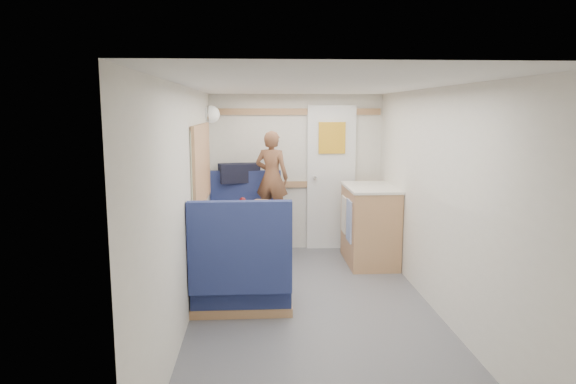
{
  "coord_description": "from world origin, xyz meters",
  "views": [
    {
      "loc": [
        -0.49,
        -4.31,
        1.8
      ],
      "look_at": [
        -0.19,
        0.9,
        0.97
      ],
      "focal_mm": 32.0,
      "sensor_mm": 36.0,
      "label": 1
    }
  ],
  "objects": [
    {
      "name": "oak_trim_high",
      "position": [
        0.0,
        2.23,
        1.78
      ],
      "size": [
        2.15,
        0.02,
        0.08
      ],
      "primitive_type": "cube",
      "color": "#AC774D",
      "rests_on": "wall_back"
    },
    {
      "name": "rear_door",
      "position": [
        0.45,
        2.22,
        0.97
      ],
      "size": [
        0.62,
        0.12,
        1.86
      ],
      "color": "white",
      "rests_on": "wall_back"
    },
    {
      "name": "cheese_block",
      "position": [
        -0.55,
        0.9,
        0.75
      ],
      "size": [
        0.09,
        0.06,
        0.03
      ],
      "primitive_type": "cube",
      "rotation": [
        0.0,
        0.0,
        -0.01
      ],
      "color": "#E2D682",
      "rests_on": "tray"
    },
    {
      "name": "orange_fruit",
      "position": [
        -0.47,
        0.93,
        0.77
      ],
      "size": [
        0.07,
        0.07,
        0.07
      ],
      "primitive_type": "sphere",
      "color": "#F15A0A",
      "rests_on": "tray"
    },
    {
      "name": "person",
      "position": [
        -0.33,
        1.77,
        1.01
      ],
      "size": [
        0.47,
        0.39,
        1.11
      ],
      "primitive_type": "imported",
      "rotation": [
        0.0,
        0.0,
        2.78
      ],
      "color": "brown",
      "rests_on": "bench_far"
    },
    {
      "name": "beer_glass",
      "position": [
        -0.43,
        1.13,
        0.77
      ],
      "size": [
        0.06,
        0.06,
        0.09
      ],
      "primitive_type": "cylinder",
      "color": "#964415",
      "rests_on": "dinette_table"
    },
    {
      "name": "salt_grinder",
      "position": [
        -0.66,
        0.96,
        0.77
      ],
      "size": [
        0.04,
        0.04,
        0.1
      ],
      "primitive_type": "cylinder",
      "color": "white",
      "rests_on": "dinette_table"
    },
    {
      "name": "tumbler_right",
      "position": [
        -0.53,
        0.97,
        0.78
      ],
      "size": [
        0.07,
        0.07,
        0.12
      ],
      "primitive_type": "cylinder",
      "color": "white",
      "rests_on": "dinette_table"
    },
    {
      "name": "tray",
      "position": [
        -0.5,
        0.7,
        0.73
      ],
      "size": [
        0.34,
        0.38,
        0.02
      ],
      "primitive_type": "cube",
      "rotation": [
        0.0,
        0.0,
        -0.42
      ],
      "color": "white",
      "rests_on": "dinette_table"
    },
    {
      "name": "floor",
      "position": [
        0.0,
        0.0,
        0.0
      ],
      "size": [
        4.5,
        4.5,
        0.0
      ],
      "primitive_type": "plane",
      "color": "#515156",
      "rests_on": "ground"
    },
    {
      "name": "dinette_table",
      "position": [
        -0.65,
        1.0,
        0.57
      ],
      "size": [
        0.62,
        0.92,
        0.72
      ],
      "color": "white",
      "rests_on": "floor"
    },
    {
      "name": "bread_loaf",
      "position": [
        -0.49,
        1.17,
        0.77
      ],
      "size": [
        0.21,
        0.28,
        0.11
      ],
      "primitive_type": "cube",
      "rotation": [
        0.0,
        0.0,
        -0.34
      ],
      "color": "brown",
      "rests_on": "dinette_table"
    },
    {
      "name": "galley_counter",
      "position": [
        0.82,
        1.55,
        0.47
      ],
      "size": [
        0.57,
        0.92,
        0.92
      ],
      "color": "#AC774D",
      "rests_on": "floor"
    },
    {
      "name": "oak_trim_low",
      "position": [
        0.0,
        2.23,
        0.85
      ],
      "size": [
        2.15,
        0.02,
        0.08
      ],
      "primitive_type": "cube",
      "color": "#AC774D",
      "rests_on": "wall_back"
    },
    {
      "name": "tumbler_mid",
      "position": [
        -0.81,
        1.21,
        0.77
      ],
      "size": [
        0.06,
        0.06,
        0.1
      ],
      "primitive_type": "cylinder",
      "color": "white",
      "rests_on": "dinette_table"
    },
    {
      "name": "bench_near",
      "position": [
        -0.65,
        0.14,
        0.3
      ],
      "size": [
        0.9,
        0.59,
        1.05
      ],
      "color": "navy",
      "rests_on": "floor"
    },
    {
      "name": "dome_light",
      "position": [
        -1.04,
        1.85,
        1.75
      ],
      "size": [
        0.2,
        0.2,
        0.2
      ],
      "primitive_type": "sphere",
      "color": "white",
      "rests_on": "wall_left"
    },
    {
      "name": "ledge",
      "position": [
        -0.65,
        2.12,
        0.88
      ],
      "size": [
        0.9,
        0.14,
        0.04
      ],
      "primitive_type": "cube",
      "color": "#AC774D",
      "rests_on": "bench_far"
    },
    {
      "name": "wall_back",
      "position": [
        0.0,
        2.25,
        1.0
      ],
      "size": [
        2.2,
        0.02,
        2.0
      ],
      "primitive_type": "cube",
      "color": "silver",
      "rests_on": "floor"
    },
    {
      "name": "bench_far",
      "position": [
        -0.65,
        1.86,
        0.3
      ],
      "size": [
        0.9,
        0.59,
        1.05
      ],
      "color": "navy",
      "rests_on": "floor"
    },
    {
      "name": "pepper_grinder",
      "position": [
        -0.73,
        1.06,
        0.77
      ],
      "size": [
        0.04,
        0.04,
        0.11
      ],
      "primitive_type": "cylinder",
      "color": "black",
      "rests_on": "dinette_table"
    },
    {
      "name": "duffel_bag",
      "position": [
        -0.73,
        2.12,
        1.02
      ],
      "size": [
        0.54,
        0.36,
        0.24
      ],
      "primitive_type": "cube",
      "rotation": [
        0.0,
        0.0,
        0.26
      ],
      "color": "black",
      "rests_on": "ledge"
    },
    {
      "name": "tumbler_left",
      "position": [
        -0.79,
        0.66,
        0.77
      ],
      "size": [
        0.06,
        0.06,
        0.1
      ],
      "primitive_type": "cylinder",
      "color": "white",
      "rests_on": "dinette_table"
    },
    {
      "name": "side_window",
      "position": [
        -1.08,
        1.0,
        1.25
      ],
      "size": [
        0.04,
        1.3,
        0.72
      ],
      "primitive_type": "cube",
      "color": "#979F87",
      "rests_on": "wall_left"
    },
    {
      "name": "ceiling",
      "position": [
        0.0,
        0.0,
        2.0
      ],
      "size": [
        4.5,
        4.5,
        0.0
      ],
      "primitive_type": "plane",
      "rotation": [
        3.14,
        0.0,
        0.0
      ],
      "color": "silver",
      "rests_on": "wall_back"
    },
    {
      "name": "wall_right",
      "position": [
        1.1,
        0.0,
        1.0
      ],
      "size": [
        0.02,
        4.5,
        2.0
      ],
      "primitive_type": "cube",
      "color": "silver",
      "rests_on": "floor"
    },
    {
      "name": "wine_glass",
      "position": [
        -0.66,
        1.05,
        0.84
      ],
      "size": [
        0.08,
        0.08,
        0.17
      ],
      "color": "white",
      "rests_on": "dinette_table"
    },
    {
      "name": "wall_left",
      "position": [
        -1.1,
        0.0,
        1.0
      ],
      "size": [
        0.02,
        4.5,
        2.0
      ],
      "primitive_type": "cube",
      "color": "silver",
      "rests_on": "floor"
    }
  ]
}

